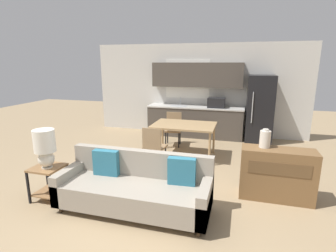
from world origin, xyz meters
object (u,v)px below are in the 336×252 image
Objects in this scene: dining_table at (184,127)px; table_lamp at (45,146)px; couch at (136,188)px; dining_chair_near_left at (154,145)px; side_table at (48,177)px; refrigerator at (260,109)px; credenza at (277,174)px; vase at (265,139)px; dining_chair_far_left at (173,127)px.

table_lamp is (-1.62, -2.55, 0.19)m from dining_table.
dining_table is 2.44m from couch.
table_lamp reaches higher than dining_chair_near_left.
dining_chair_near_left reaches higher than side_table.
couch reaches higher than side_table.
credenza is (0.12, -3.27, -0.50)m from refrigerator.
couch is 2.16m from vase.
dining_chair_far_left is at bearing 70.42° from side_table.
dining_chair_far_left reaches higher than couch.
dining_chair_far_left is (-2.09, 2.27, -0.49)m from vase.
side_table is at bearing -163.89° from credenza.
dining_chair_far_left is (1.16, 3.36, -0.42)m from table_lamp.
dining_chair_near_left is at bearing -119.42° from dining_table.
refrigerator is 0.81× the size of couch.
side_table is (-1.44, -0.12, 0.03)m from couch.
dining_chair_near_left is (1.19, 1.72, 0.11)m from side_table.
table_lamp is 0.70× the size of dining_chair_far_left.
refrigerator reaches higher than dining_table.
table_lamp is (-1.42, -0.14, 0.56)m from couch.
dining_chair_near_left is (0.01, -1.61, 0.00)m from dining_chair_far_left.
couch is 1.53m from table_lamp.
credenza is at bearing -87.88° from refrigerator.
table_lamp is at bearing -174.23° from couch.
dining_table is at bearing 56.88° from side_table.
dining_table reaches higher than side_table.
couch is 7.47× the size of vase.
dining_table is 0.96m from dining_chair_far_left.
credenza is (2.05, 0.89, 0.08)m from couch.
couch is at bearing -114.83° from refrigerator.
side_table is 0.63× the size of dining_chair_far_left.
dining_chair_far_left is at bearing -156.47° from refrigerator.
credenza is at bearing 23.52° from couch.
couch reaches higher than dining_table.
credenza reaches higher than side_table.
dining_chair_near_left is at bearing -97.13° from dining_chair_far_left.
couch is 2.58× the size of dining_chair_near_left.
vase is at bearing 18.47° from table_lamp.
couch is 2.01× the size of credenza.
side_table is at bearing -123.12° from dining_table.
refrigerator reaches higher than credenza.
dining_chair_far_left is 1.62m from dining_chair_near_left.
credenza is at bearing -39.36° from dining_table.
refrigerator is 6.07× the size of vase.
vase is (1.63, -1.46, 0.26)m from dining_table.
dining_table is at bearing -117.04° from dining_chair_near_left.
dining_chair_near_left is at bearing 98.99° from couch.
credenza is at bearing 16.11° from side_table.
refrigerator reaches higher than vase.
couch is 3.67× the size of table_lamp.
side_table is at bearing 57.61° from dining_chair_near_left.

